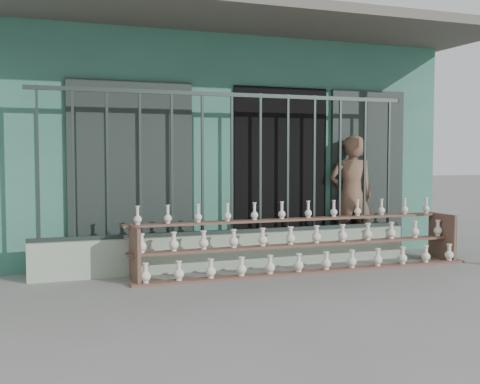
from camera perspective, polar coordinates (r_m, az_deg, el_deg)
name	(u,v)px	position (r m, az deg, el deg)	size (l,w,h in m)	color
ground	(272,289)	(6.62, 3.04, -9.17)	(60.00, 60.00, 0.00)	slate
workshop_building	(176,146)	(10.48, -6.13, 4.40)	(7.40, 6.60, 3.21)	#346F5C
parapet_wall	(232,251)	(7.77, -0.77, -5.59)	(5.00, 0.20, 0.45)	#97AC93
security_fence	(232,163)	(7.67, -0.78, 2.73)	(5.00, 0.04, 1.80)	#283330
shelf_rack	(304,241)	(7.69, 6.08, -4.68)	(4.50, 0.68, 0.85)	brown
elderly_woman	(351,196)	(8.77, 10.50, -0.38)	(0.63, 0.42, 1.74)	brown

